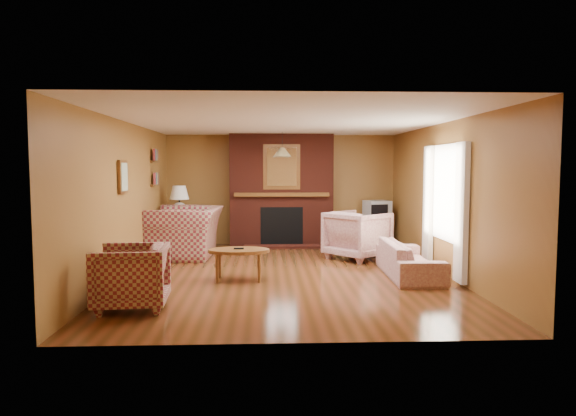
{
  "coord_description": "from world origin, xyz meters",
  "views": [
    {
      "loc": [
        -0.32,
        -8.07,
        1.7
      ],
      "look_at": [
        0.04,
        0.6,
        1.0
      ],
      "focal_mm": 32.0,
      "sensor_mm": 36.0,
      "label": 1
    }
  ],
  "objects_px": {
    "plaid_armchair": "(131,277)",
    "tv_stand": "(377,234)",
    "side_table": "(180,234)",
    "coffee_table": "(239,253)",
    "fireplace": "(281,191)",
    "table_lamp": "(179,200)",
    "floral_armchair": "(358,235)",
    "plaid_loveseat": "(186,232)",
    "crt_tv": "(377,211)",
    "floral_sofa": "(409,259)"
  },
  "relations": [
    {
      "from": "tv_stand",
      "to": "crt_tv",
      "type": "height_order",
      "value": "crt_tv"
    },
    {
      "from": "coffee_table",
      "to": "side_table",
      "type": "distance_m",
      "value": 3.2
    },
    {
      "from": "side_table",
      "to": "floral_sofa",
      "type": "bearing_deg",
      "value": -34.1
    },
    {
      "from": "floral_sofa",
      "to": "floral_armchair",
      "type": "relative_size",
      "value": 1.86
    },
    {
      "from": "plaid_armchair",
      "to": "floral_armchair",
      "type": "bearing_deg",
      "value": 129.76
    },
    {
      "from": "crt_tv",
      "to": "plaid_loveseat",
      "type": "bearing_deg",
      "value": -163.52
    },
    {
      "from": "tv_stand",
      "to": "fireplace",
      "type": "bearing_deg",
      "value": 173.4
    },
    {
      "from": "coffee_table",
      "to": "tv_stand",
      "type": "xyz_separation_m",
      "value": [
        2.79,
        3.25,
        -0.15
      ]
    },
    {
      "from": "side_table",
      "to": "table_lamp",
      "type": "bearing_deg",
      "value": 135.0
    },
    {
      "from": "plaid_loveseat",
      "to": "plaid_armchair",
      "type": "bearing_deg",
      "value": 1.11
    },
    {
      "from": "fireplace",
      "to": "table_lamp",
      "type": "relative_size",
      "value": 3.69
    },
    {
      "from": "side_table",
      "to": "crt_tv",
      "type": "xyz_separation_m",
      "value": [
        4.15,
        0.34,
        0.42
      ]
    },
    {
      "from": "fireplace",
      "to": "floral_armchair",
      "type": "relative_size",
      "value": 2.45
    },
    {
      "from": "floral_sofa",
      "to": "plaid_loveseat",
      "type": "bearing_deg",
      "value": 65.02
    },
    {
      "from": "floral_sofa",
      "to": "table_lamp",
      "type": "height_order",
      "value": "table_lamp"
    },
    {
      "from": "crt_tv",
      "to": "table_lamp",
      "type": "bearing_deg",
      "value": -175.26
    },
    {
      "from": "floral_sofa",
      "to": "coffee_table",
      "type": "bearing_deg",
      "value": 95.98
    },
    {
      "from": "plaid_armchair",
      "to": "tv_stand",
      "type": "bearing_deg",
      "value": 135.44
    },
    {
      "from": "plaid_loveseat",
      "to": "crt_tv",
      "type": "relative_size",
      "value": 2.53
    },
    {
      "from": "table_lamp",
      "to": "crt_tv",
      "type": "height_order",
      "value": "table_lamp"
    },
    {
      "from": "plaid_loveseat",
      "to": "table_lamp",
      "type": "relative_size",
      "value": 2.23
    },
    {
      "from": "plaid_loveseat",
      "to": "crt_tv",
      "type": "distance_m",
      "value": 4.08
    },
    {
      "from": "tv_stand",
      "to": "coffee_table",
      "type": "bearing_deg",
      "value": -132.12
    },
    {
      "from": "plaid_loveseat",
      "to": "floral_sofa",
      "type": "bearing_deg",
      "value": 65.86
    },
    {
      "from": "fireplace",
      "to": "crt_tv",
      "type": "relative_size",
      "value": 4.19
    },
    {
      "from": "side_table",
      "to": "crt_tv",
      "type": "height_order",
      "value": "crt_tv"
    },
    {
      "from": "fireplace",
      "to": "side_table",
      "type": "height_order",
      "value": "fireplace"
    },
    {
      "from": "floral_armchair",
      "to": "side_table",
      "type": "distance_m",
      "value": 3.66
    },
    {
      "from": "plaid_loveseat",
      "to": "coffee_table",
      "type": "relative_size",
      "value": 1.58
    },
    {
      "from": "floral_sofa",
      "to": "table_lamp",
      "type": "relative_size",
      "value": 2.8
    },
    {
      "from": "fireplace",
      "to": "coffee_table",
      "type": "height_order",
      "value": "fireplace"
    },
    {
      "from": "side_table",
      "to": "plaid_armchair",
      "type": "bearing_deg",
      "value": -88.04
    },
    {
      "from": "plaid_armchair",
      "to": "floral_armchair",
      "type": "relative_size",
      "value": 0.87
    },
    {
      "from": "floral_armchair",
      "to": "coffee_table",
      "type": "height_order",
      "value": "floral_armchair"
    },
    {
      "from": "plaid_armchair",
      "to": "side_table",
      "type": "xyz_separation_m",
      "value": [
        -0.15,
        4.39,
        -0.05
      ]
    },
    {
      "from": "side_table",
      "to": "tv_stand",
      "type": "height_order",
      "value": "side_table"
    },
    {
      "from": "plaid_loveseat",
      "to": "tv_stand",
      "type": "relative_size",
      "value": 2.72
    },
    {
      "from": "floral_armchair",
      "to": "table_lamp",
      "type": "xyz_separation_m",
      "value": [
        -3.46,
        1.18,
        0.59
      ]
    },
    {
      "from": "floral_sofa",
      "to": "floral_armchair",
      "type": "height_order",
      "value": "floral_armchair"
    },
    {
      "from": "plaid_armchair",
      "to": "coffee_table",
      "type": "bearing_deg",
      "value": 136.57
    },
    {
      "from": "plaid_loveseat",
      "to": "side_table",
      "type": "xyz_separation_m",
      "value": [
        -0.25,
        0.81,
        -0.14
      ]
    },
    {
      "from": "table_lamp",
      "to": "crt_tv",
      "type": "xyz_separation_m",
      "value": [
        4.15,
        0.34,
        -0.27
      ]
    },
    {
      "from": "plaid_armchair",
      "to": "tv_stand",
      "type": "xyz_separation_m",
      "value": [
        4.0,
        4.74,
        -0.12
      ]
    },
    {
      "from": "floral_sofa",
      "to": "crt_tv",
      "type": "distance_m",
      "value": 3.1
    },
    {
      "from": "side_table",
      "to": "coffee_table",
      "type": "bearing_deg",
      "value": -64.85
    },
    {
      "from": "side_table",
      "to": "crt_tv",
      "type": "bearing_deg",
      "value": 4.74
    },
    {
      "from": "table_lamp",
      "to": "floral_armchair",
      "type": "bearing_deg",
      "value": -18.78
    },
    {
      "from": "floral_armchair",
      "to": "tv_stand",
      "type": "distance_m",
      "value": 1.68
    },
    {
      "from": "tv_stand",
      "to": "crt_tv",
      "type": "xyz_separation_m",
      "value": [
        -0.0,
        -0.01,
        0.49
      ]
    },
    {
      "from": "floral_sofa",
      "to": "floral_armchair",
      "type": "distance_m",
      "value": 1.63
    }
  ]
}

